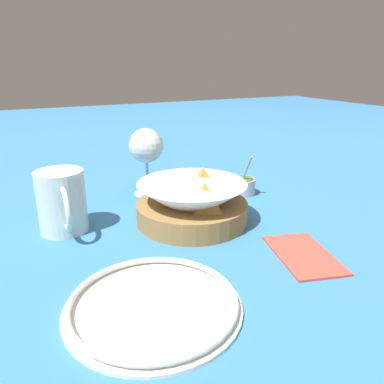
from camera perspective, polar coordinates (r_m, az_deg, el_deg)
name	(u,v)px	position (r m, az deg, el deg)	size (l,w,h in m)	color
ground_plane	(172,224)	(0.70, -3.06, -4.85)	(4.00, 4.00, 0.00)	teal
food_basket	(192,204)	(0.70, 0.07, -1.82)	(0.21, 0.21, 0.10)	olive
sauce_cup	(242,185)	(0.86, 7.61, 1.02)	(0.07, 0.06, 0.10)	#B7B7BC
wine_glass	(146,148)	(0.83, -7.00, 6.71)	(0.08, 0.08, 0.15)	silver
beer_mug	(62,204)	(0.69, -19.16, -1.73)	(0.13, 0.08, 0.11)	silver
side_plate	(153,304)	(0.48, -5.91, -16.56)	(0.22, 0.22, 0.01)	white
napkin	(304,254)	(0.61, 16.64, -8.98)	(0.15, 0.12, 0.01)	#DB4C3D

